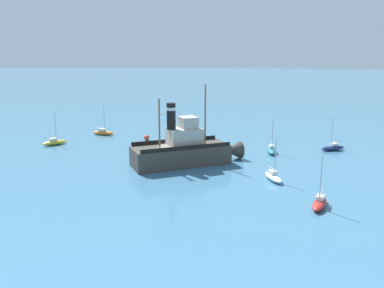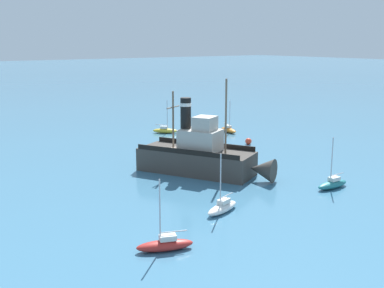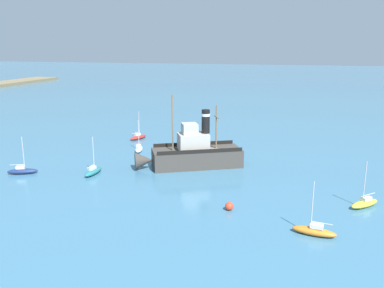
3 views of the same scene
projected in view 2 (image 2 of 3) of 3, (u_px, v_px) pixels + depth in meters
ground_plane at (187, 170)px, 51.41m from camera, size 600.00×600.00×0.00m
old_tugboat at (201, 156)px, 49.71m from camera, size 9.55×14.36×9.90m
sailboat_orange at (228, 130)px, 72.33m from camera, size 1.71×3.93×4.90m
sailboat_red at (165, 244)px, 31.58m from camera, size 3.94×2.40×4.90m
sailboat_yellow at (165, 130)px, 71.71m from camera, size 3.49×3.44×4.90m
sailboat_white at (222, 207)px, 38.61m from camera, size 3.95×2.19×4.90m
sailboat_teal at (333, 184)px, 44.92m from camera, size 3.81×1.15×4.90m
mooring_buoy at (248, 141)px, 63.88m from camera, size 0.85×0.85×0.85m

